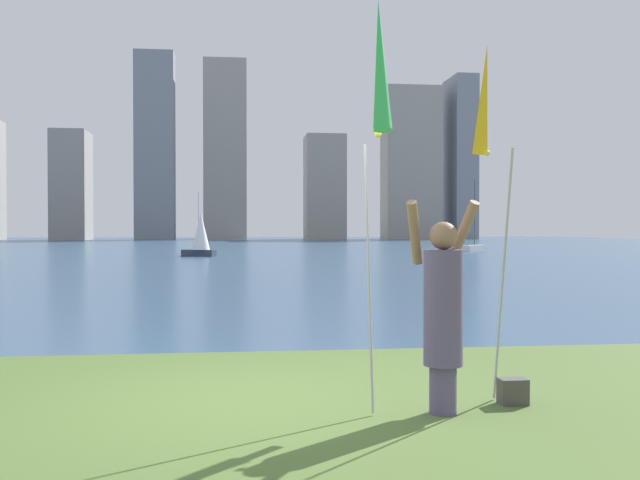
# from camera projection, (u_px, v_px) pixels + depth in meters

# --- Properties ---
(ground) EXTENTS (120.00, 138.00, 0.12)m
(ground) POSITION_uv_depth(u_px,v_px,m) (237.00, 249.00, 57.54)
(ground) COLOR #4C662D
(person) EXTENTS (0.71, 0.52, 1.93)m
(person) POSITION_uv_depth(u_px,v_px,m) (443.00, 309.00, 6.42)
(person) COLOR #594C72
(person) RESTS_ON ground
(kite_flag_left) EXTENTS (0.16, 0.91, 3.64)m
(kite_flag_left) POSITION_uv_depth(u_px,v_px,m) (380.00, 74.00, 6.02)
(kite_flag_left) COLOR #B2B2B7
(kite_flag_left) RESTS_ON ground
(kite_flag_right) EXTENTS (0.16, 0.96, 3.51)m
(kite_flag_right) POSITION_uv_depth(u_px,v_px,m) (485.00, 108.00, 7.18)
(kite_flag_right) COLOR #B2B2B7
(kite_flag_right) RESTS_ON ground
(bag) EXTENTS (0.26, 0.18, 0.24)m
(bag) POSITION_uv_depth(u_px,v_px,m) (513.00, 391.00, 6.76)
(bag) COLOR #4C4742
(bag) RESTS_ON ground
(sailboat_2) EXTENTS (2.14, 1.97, 5.09)m
(sailboat_2) POSITION_uv_depth(u_px,v_px,m) (474.00, 247.00, 50.18)
(sailboat_2) COLOR white
(sailboat_2) RESTS_ON ground
(sailboat_8) EXTENTS (2.09, 1.50, 3.78)m
(sailboat_8) POSITION_uv_depth(u_px,v_px,m) (201.00, 234.00, 41.41)
(sailboat_8) COLOR #333D51
(sailboat_8) RESTS_ON ground
(skyline_tower_1) EXTENTS (4.51, 6.60, 14.74)m
(skyline_tower_1) POSITION_uv_depth(u_px,v_px,m) (71.00, 186.00, 96.61)
(skyline_tower_1) COLOR gray
(skyline_tower_1) RESTS_ON ground
(skyline_tower_2) EXTENTS (5.36, 3.38, 25.92)m
(skyline_tower_2) POSITION_uv_depth(u_px,v_px,m) (155.00, 146.00, 98.40)
(skyline_tower_2) COLOR gray
(skyline_tower_2) RESTS_ON ground
(skyline_tower_3) EXTENTS (6.11, 4.98, 25.75)m
(skyline_tower_3) POSITION_uv_depth(u_px,v_px,m) (225.00, 150.00, 103.06)
(skyline_tower_3) COLOR gray
(skyline_tower_3) RESTS_ON ground
(skyline_tower_4) EXTENTS (5.60, 6.41, 14.93)m
(skyline_tower_4) POSITION_uv_depth(u_px,v_px,m) (324.00, 188.00, 102.93)
(skyline_tower_4) COLOR gray
(skyline_tower_4) RESTS_ON ground
(skyline_tower_5) EXTENTS (7.94, 5.60, 22.00)m
(skyline_tower_5) POSITION_uv_depth(u_px,v_px,m) (411.00, 164.00, 103.84)
(skyline_tower_5) COLOR gray
(skyline_tower_5) RESTS_ON ground
(skyline_tower_6) EXTENTS (3.28, 7.49, 23.76)m
(skyline_tower_6) POSITION_uv_depth(u_px,v_px,m) (460.00, 159.00, 105.24)
(skyline_tower_6) COLOR gray
(skyline_tower_6) RESTS_ON ground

